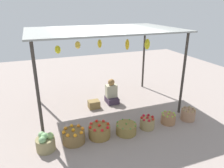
{
  "coord_description": "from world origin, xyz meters",
  "views": [
    {
      "loc": [
        -1.86,
        -5.53,
        2.93
      ],
      "look_at": [
        0.0,
        -0.6,
        0.95
      ],
      "focal_mm": 33.93,
      "sensor_mm": 36.0,
      "label": 1
    }
  ],
  "objects_px": {
    "wooden_crate_near_vendor": "(94,104)",
    "basket_red_apples": "(147,123)",
    "vendor_person": "(112,94)",
    "basket_cabbages": "(45,143)",
    "basket_green_chilies": "(126,129)",
    "basket_red_tomatoes": "(99,131)",
    "basket_oranges": "(74,136)",
    "basket_limes": "(168,119)",
    "basket_potatoes": "(188,114)"
  },
  "relations": [
    {
      "from": "basket_red_tomatoes",
      "to": "basket_potatoes",
      "type": "distance_m",
      "value": 2.48
    },
    {
      "from": "basket_oranges",
      "to": "basket_green_chilies",
      "type": "bearing_deg",
      "value": -4.45
    },
    {
      "from": "basket_red_tomatoes",
      "to": "basket_red_apples",
      "type": "xyz_separation_m",
      "value": [
        1.24,
        -0.06,
        -0.0
      ]
    },
    {
      "from": "vendor_person",
      "to": "wooden_crate_near_vendor",
      "type": "height_order",
      "value": "vendor_person"
    },
    {
      "from": "basket_cabbages",
      "to": "basket_limes",
      "type": "height_order",
      "value": "basket_cabbages"
    },
    {
      "from": "vendor_person",
      "to": "wooden_crate_near_vendor",
      "type": "relative_size",
      "value": 2.37
    },
    {
      "from": "basket_green_chilies",
      "to": "basket_limes",
      "type": "distance_m",
      "value": 1.23
    },
    {
      "from": "basket_red_tomatoes",
      "to": "basket_red_apples",
      "type": "bearing_deg",
      "value": -2.82
    },
    {
      "from": "basket_oranges",
      "to": "wooden_crate_near_vendor",
      "type": "bearing_deg",
      "value": 58.72
    },
    {
      "from": "basket_cabbages",
      "to": "basket_potatoes",
      "type": "height_order",
      "value": "basket_cabbages"
    },
    {
      "from": "basket_red_tomatoes",
      "to": "basket_limes",
      "type": "bearing_deg",
      "value": -1.56
    },
    {
      "from": "basket_green_chilies",
      "to": "basket_potatoes",
      "type": "xyz_separation_m",
      "value": [
        1.83,
        0.01,
        0.03
      ]
    },
    {
      "from": "basket_green_chilies",
      "to": "basket_red_apples",
      "type": "xyz_separation_m",
      "value": [
        0.59,
        0.03,
        0.02
      ]
    },
    {
      "from": "vendor_person",
      "to": "basket_cabbages",
      "type": "relative_size",
      "value": 1.87
    },
    {
      "from": "wooden_crate_near_vendor",
      "to": "vendor_person",
      "type": "bearing_deg",
      "value": 15.87
    },
    {
      "from": "vendor_person",
      "to": "wooden_crate_near_vendor",
      "type": "bearing_deg",
      "value": -164.13
    },
    {
      "from": "basket_red_apples",
      "to": "wooden_crate_near_vendor",
      "type": "height_order",
      "value": "basket_red_apples"
    },
    {
      "from": "basket_green_chilies",
      "to": "basket_red_tomatoes",
      "type": "bearing_deg",
      "value": 172.12
    },
    {
      "from": "vendor_person",
      "to": "basket_limes",
      "type": "height_order",
      "value": "vendor_person"
    },
    {
      "from": "basket_potatoes",
      "to": "basket_cabbages",
      "type": "bearing_deg",
      "value": 179.66
    },
    {
      "from": "vendor_person",
      "to": "basket_cabbages",
      "type": "height_order",
      "value": "vendor_person"
    },
    {
      "from": "vendor_person",
      "to": "basket_potatoes",
      "type": "bearing_deg",
      "value": -48.54
    },
    {
      "from": "basket_oranges",
      "to": "wooden_crate_near_vendor",
      "type": "relative_size",
      "value": 1.55
    },
    {
      "from": "basket_oranges",
      "to": "basket_red_tomatoes",
      "type": "height_order",
      "value": "basket_oranges"
    },
    {
      "from": "basket_green_chilies",
      "to": "wooden_crate_near_vendor",
      "type": "relative_size",
      "value": 1.51
    },
    {
      "from": "vendor_person",
      "to": "basket_red_apples",
      "type": "distance_m",
      "value": 1.77
    },
    {
      "from": "basket_red_apples",
      "to": "basket_limes",
      "type": "xyz_separation_m",
      "value": [
        0.63,
        0.01,
        -0.01
      ]
    },
    {
      "from": "basket_green_chilies",
      "to": "basket_cabbages",
      "type": "bearing_deg",
      "value": 179.15
    },
    {
      "from": "vendor_person",
      "to": "basket_green_chilies",
      "type": "bearing_deg",
      "value": -99.14
    },
    {
      "from": "basket_potatoes",
      "to": "basket_red_tomatoes",
      "type": "bearing_deg",
      "value": 178.07
    },
    {
      "from": "basket_cabbages",
      "to": "basket_green_chilies",
      "type": "distance_m",
      "value": 1.87
    },
    {
      "from": "basket_potatoes",
      "to": "wooden_crate_near_vendor",
      "type": "xyz_separation_m",
      "value": [
        -2.19,
        1.57,
        -0.04
      ]
    },
    {
      "from": "basket_oranges",
      "to": "basket_red_apples",
      "type": "relative_size",
      "value": 1.39
    },
    {
      "from": "vendor_person",
      "to": "basket_limes",
      "type": "relative_size",
      "value": 2.06
    },
    {
      "from": "wooden_crate_near_vendor",
      "to": "basket_cabbages",
      "type": "bearing_deg",
      "value": -134.32
    },
    {
      "from": "basket_cabbages",
      "to": "wooden_crate_near_vendor",
      "type": "height_order",
      "value": "basket_cabbages"
    },
    {
      "from": "basket_red_apples",
      "to": "wooden_crate_near_vendor",
      "type": "distance_m",
      "value": 1.82
    },
    {
      "from": "basket_green_chilies",
      "to": "basket_limes",
      "type": "bearing_deg",
      "value": 1.81
    },
    {
      "from": "basket_red_apples",
      "to": "wooden_crate_near_vendor",
      "type": "relative_size",
      "value": 1.12
    },
    {
      "from": "basket_oranges",
      "to": "basket_green_chilies",
      "type": "distance_m",
      "value": 1.26
    },
    {
      "from": "basket_red_tomatoes",
      "to": "basket_potatoes",
      "type": "relative_size",
      "value": 1.37
    },
    {
      "from": "vendor_person",
      "to": "basket_cabbages",
      "type": "distance_m",
      "value": 2.76
    },
    {
      "from": "basket_red_tomatoes",
      "to": "basket_green_chilies",
      "type": "xyz_separation_m",
      "value": [
        0.65,
        -0.09,
        -0.02
      ]
    },
    {
      "from": "vendor_person",
      "to": "basket_limes",
      "type": "xyz_separation_m",
      "value": [
        0.94,
        -1.72,
        -0.17
      ]
    },
    {
      "from": "basket_red_tomatoes",
      "to": "basket_green_chilies",
      "type": "distance_m",
      "value": 0.66
    },
    {
      "from": "basket_red_apples",
      "to": "basket_limes",
      "type": "bearing_deg",
      "value": 0.93
    },
    {
      "from": "wooden_crate_near_vendor",
      "to": "basket_red_tomatoes",
      "type": "bearing_deg",
      "value": -101.2
    },
    {
      "from": "basket_oranges",
      "to": "basket_potatoes",
      "type": "height_order",
      "value": "basket_oranges"
    },
    {
      "from": "wooden_crate_near_vendor",
      "to": "basket_red_apples",
      "type": "bearing_deg",
      "value": -58.61
    },
    {
      "from": "basket_red_tomatoes",
      "to": "wooden_crate_near_vendor",
      "type": "height_order",
      "value": "basket_red_tomatoes"
    }
  ]
}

